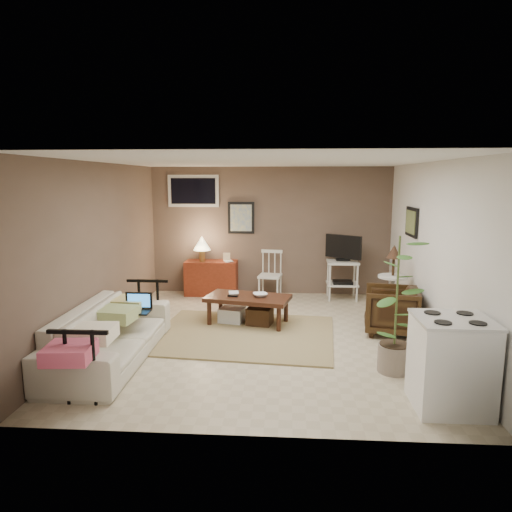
# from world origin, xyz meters

# --- Properties ---
(floor) EXTENTS (5.00, 5.00, 0.00)m
(floor) POSITION_xyz_m (0.00, 0.00, 0.00)
(floor) COLOR #C1B293
(floor) RESTS_ON ground
(art_back) EXTENTS (0.50, 0.03, 0.60)m
(art_back) POSITION_xyz_m (-0.55, 2.48, 1.45)
(art_back) COLOR black
(art_right) EXTENTS (0.03, 0.60, 0.45)m
(art_right) POSITION_xyz_m (2.23, 1.05, 1.52)
(art_right) COLOR black
(window) EXTENTS (0.96, 0.03, 0.60)m
(window) POSITION_xyz_m (-1.45, 2.48, 1.95)
(window) COLOR silver
(rug) EXTENTS (2.64, 2.19, 0.02)m
(rug) POSITION_xyz_m (-0.28, 0.05, 0.01)
(rug) COLOR #938156
(rug) RESTS_ON floor
(coffee_table) EXTENTS (1.34, 0.89, 0.47)m
(coffee_table) POSITION_xyz_m (-0.27, 0.53, 0.26)
(coffee_table) COLOR #3B1C10
(coffee_table) RESTS_ON floor
(sofa) EXTENTS (0.66, 2.26, 0.88)m
(sofa) POSITION_xyz_m (-1.80, -0.95, 0.44)
(sofa) COLOR beige
(sofa) RESTS_ON floor
(sofa_pillows) EXTENTS (0.43, 2.15, 0.15)m
(sofa_pillows) POSITION_xyz_m (-1.75, -1.21, 0.54)
(sofa_pillows) COLOR #F4E7CA
(sofa_pillows) RESTS_ON sofa
(sofa_end_rails) EXTENTS (0.61, 2.25, 0.76)m
(sofa_end_rails) POSITION_xyz_m (-1.67, -0.95, 0.38)
(sofa_end_rails) COLOR black
(sofa_end_rails) RESTS_ON floor
(laptop) EXTENTS (0.35, 0.25, 0.24)m
(laptop) POSITION_xyz_m (-1.58, -0.56, 0.57)
(laptop) COLOR black
(laptop) RESTS_ON sofa
(red_console) EXTENTS (0.97, 0.43, 1.12)m
(red_console) POSITION_xyz_m (-1.12, 2.29, 0.39)
(red_console) COLOR maroon
(red_console) RESTS_ON floor
(spindle_chair) EXTENTS (0.45, 0.45, 0.88)m
(spindle_chair) POSITION_xyz_m (0.02, 2.12, 0.41)
(spindle_chair) COLOR silver
(spindle_chair) RESTS_ON floor
(tv_stand) EXTENTS (0.60, 0.45, 1.18)m
(tv_stand) POSITION_xyz_m (1.33, 2.12, 0.62)
(tv_stand) COLOR silver
(tv_stand) RESTS_ON floor
(side_table) EXTENTS (0.44, 0.44, 1.19)m
(side_table) POSITION_xyz_m (1.94, 0.85, 0.74)
(side_table) COLOR silver
(side_table) RESTS_ON floor
(armchair) EXTENTS (0.78, 0.82, 0.73)m
(armchair) POSITION_xyz_m (1.80, 0.28, 0.37)
(armchair) COLOR black
(armchair) RESTS_ON floor
(potted_plant) EXTENTS (0.40, 0.40, 1.59)m
(potted_plant) POSITION_xyz_m (1.54, -1.07, 0.84)
(potted_plant) COLOR gray
(potted_plant) RESTS_ON floor
(stove) EXTENTS (0.69, 0.64, 0.90)m
(stove) POSITION_xyz_m (1.88, -1.87, 0.45)
(stove) COLOR white
(stove) RESTS_ON floor
(bowl) EXTENTS (0.22, 0.10, 0.21)m
(bowl) POSITION_xyz_m (-0.08, 0.52, 0.55)
(bowl) COLOR #3B1C10
(bowl) RESTS_ON coffee_table
(book_table) EXTENTS (0.15, 0.04, 0.20)m
(book_table) POSITION_xyz_m (-0.57, 0.69, 0.54)
(book_table) COLOR #3B1C10
(book_table) RESTS_ON coffee_table
(book_console) EXTENTS (0.15, 0.07, 0.21)m
(book_console) POSITION_xyz_m (-0.85, 2.23, 0.75)
(book_console) COLOR #3B1C10
(book_console) RESTS_ON red_console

